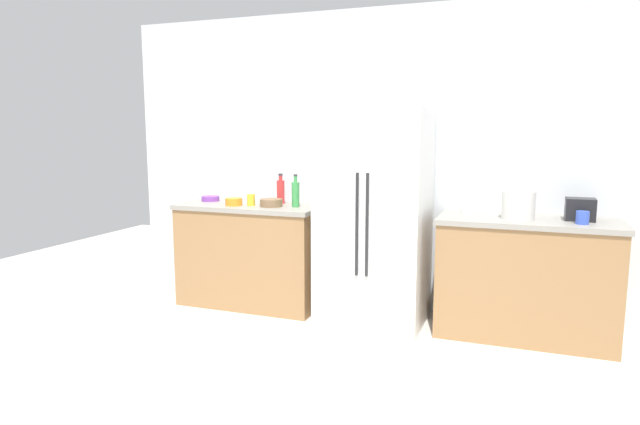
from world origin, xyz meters
The scene contains 15 objects.
ground_plane centered at (0.00, 0.00, 0.00)m, with size 9.59×9.59×0.00m, color beige.
kitchen_back_panel centered at (0.00, 1.95, 1.31)m, with size 4.75×0.10×2.63m, color silver.
counter_left centered at (-1.02, 1.59, 0.46)m, with size 1.31×0.63×0.93m.
counter_right centered at (1.33, 1.59, 0.46)m, with size 1.33×0.63×0.93m.
refrigerator centered at (0.15, 1.52, 0.88)m, with size 0.84×0.75×1.76m.
toaster centered at (1.69, 1.64, 1.01)m, with size 0.20×0.17×0.17m, color black.
rice_cooker centered at (1.26, 1.55, 1.08)m, with size 0.24×0.24×0.32m.
bottle_a centered at (-0.58, 1.58, 1.04)m, with size 0.07×0.07×0.29m.
bottle_b centered at (-0.79, 1.74, 1.04)m, with size 0.07×0.07×0.27m.
cup_a centered at (0.86, 1.71, 0.97)m, with size 0.09×0.09×0.09m, color white.
cup_b centered at (1.69, 1.46, 0.97)m, with size 0.09×0.09×0.09m, color blue.
cup_c centered at (-0.98, 1.51, 0.98)m, with size 0.07×0.07×0.10m, color yellow.
bowl_a centered at (-0.79, 1.52, 0.96)m, with size 0.20×0.20×0.07m, color brown.
bowl_b centered at (-1.50, 1.67, 0.95)m, with size 0.17×0.17×0.05m, color purple.
bowl_c centered at (-1.13, 1.47, 0.96)m, with size 0.15×0.15×0.07m, color orange.
Camera 1 is at (1.29, -2.82, 1.58)m, focal length 30.96 mm.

